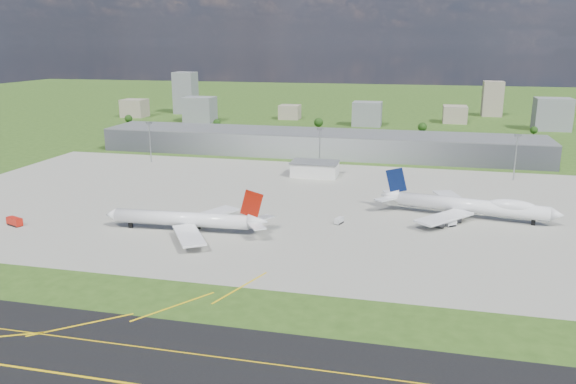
% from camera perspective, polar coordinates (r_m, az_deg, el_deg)
% --- Properties ---
extents(ground, '(1400.00, 1400.00, 0.00)m').
position_cam_1_polar(ground, '(373.80, 2.62, 3.43)').
color(ground, '#304F18').
rests_on(ground, ground).
extents(taxiway, '(1400.00, 60.00, 0.06)m').
position_cam_1_polar(taxiway, '(141.52, -18.14, -17.70)').
color(taxiway, black).
rests_on(taxiway, ground).
extents(apron, '(360.00, 190.00, 0.08)m').
position_cam_1_polar(apron, '(267.12, 0.39, -1.26)').
color(apron, gray).
rests_on(apron, ground).
extents(terminal, '(300.00, 42.00, 15.00)m').
position_cam_1_polar(terminal, '(386.91, 3.05, 4.94)').
color(terminal, gray).
rests_on(terminal, ground).
extents(ops_building, '(26.00, 16.00, 8.00)m').
position_cam_1_polar(ops_building, '(323.11, 2.74, 2.31)').
color(ops_building, silver).
rests_on(ops_building, ground).
extents(mast_west, '(3.50, 2.00, 25.90)m').
position_cam_1_polar(mast_west, '(369.74, -13.88, 5.67)').
color(mast_west, gray).
rests_on(mast_west, ground).
extents(mast_center, '(3.50, 2.00, 25.90)m').
position_cam_1_polar(mast_center, '(334.93, 3.24, 5.15)').
color(mast_center, gray).
rests_on(mast_center, ground).
extents(mast_east, '(3.50, 2.00, 25.90)m').
position_cam_1_polar(mast_east, '(334.45, 22.19, 4.05)').
color(mast_east, gray).
rests_on(mast_east, ground).
extents(airliner_red_twin, '(69.12, 53.84, 18.97)m').
position_cam_1_polar(airliner_red_twin, '(231.27, -10.19, -2.80)').
color(airliner_red_twin, white).
rests_on(airliner_red_twin, ground).
extents(airliner_blue_quad, '(76.63, 59.47, 20.08)m').
position_cam_1_polar(airliner_blue_quad, '(257.56, 18.08, -1.36)').
color(airliner_blue_quad, white).
rests_on(airliner_blue_quad, ground).
extents(fire_truck, '(8.36, 5.54, 3.48)m').
position_cam_1_polar(fire_truck, '(262.40, -26.02, -2.74)').
color(fire_truck, red).
rests_on(fire_truck, ground).
extents(tug_yellow, '(4.19, 3.13, 1.84)m').
position_cam_1_polar(tug_yellow, '(255.43, -13.29, -2.22)').
color(tug_yellow, '#EAA20D').
rests_on(tug_yellow, ground).
extents(van_white_near, '(3.86, 5.53, 2.58)m').
position_cam_1_polar(van_white_near, '(239.48, 5.20, -2.94)').
color(van_white_near, silver).
rests_on(van_white_near, ground).
extents(van_white_far, '(4.96, 4.51, 2.40)m').
position_cam_1_polar(van_white_far, '(244.97, 16.22, -3.10)').
color(van_white_far, white).
rests_on(van_white_far, ground).
extents(bldg_far_w, '(24.00, 20.00, 18.00)m').
position_cam_1_polar(bldg_far_w, '(606.20, -15.32, 8.22)').
color(bldg_far_w, gray).
rests_on(bldg_far_w, ground).
extents(bldg_w, '(28.00, 22.00, 24.00)m').
position_cam_1_polar(bldg_w, '(553.94, -8.94, 8.29)').
color(bldg_w, slate).
rests_on(bldg_w, ground).
extents(bldg_cw, '(20.00, 18.00, 14.00)m').
position_cam_1_polar(bldg_cw, '(568.58, 0.18, 8.13)').
color(bldg_cw, gray).
rests_on(bldg_cw, ground).
extents(bldg_c, '(26.00, 20.00, 22.00)m').
position_cam_1_polar(bldg_c, '(526.13, 8.04, 7.87)').
color(bldg_c, slate).
rests_on(bldg_c, ground).
extents(bldg_ce, '(22.00, 24.00, 16.00)m').
position_cam_1_polar(bldg_ce, '(565.14, 16.58, 7.57)').
color(bldg_ce, gray).
rests_on(bldg_ce, ground).
extents(bldg_e, '(30.00, 22.00, 28.00)m').
position_cam_1_polar(bldg_e, '(545.59, 25.26, 7.16)').
color(bldg_e, slate).
rests_on(bldg_e, ground).
extents(bldg_tall_w, '(22.00, 20.00, 44.00)m').
position_cam_1_polar(bldg_tall_w, '(623.41, -10.37, 9.88)').
color(bldg_tall_w, slate).
rests_on(bldg_tall_w, ground).
extents(bldg_tall_e, '(20.00, 18.00, 36.00)m').
position_cam_1_polar(bldg_tall_e, '(627.10, 20.06, 8.89)').
color(bldg_tall_e, gray).
rests_on(bldg_tall_e, ground).
extents(tree_far_w, '(7.20, 7.20, 8.80)m').
position_cam_1_polar(tree_far_w, '(553.55, -15.90, 7.19)').
color(tree_far_w, '#382314').
rests_on(tree_far_w, ground).
extents(tree_w, '(6.75, 6.75, 8.25)m').
position_cam_1_polar(tree_w, '(511.68, -7.23, 7.00)').
color(tree_w, '#382314').
rests_on(tree_w, ground).
extents(tree_c, '(8.10, 8.10, 9.90)m').
position_cam_1_polar(tree_c, '(502.49, 3.12, 7.07)').
color(tree_c, '#382314').
rests_on(tree_c, ground).
extents(tree_e, '(7.65, 7.65, 9.35)m').
position_cam_1_polar(tree_e, '(490.10, 13.49, 6.44)').
color(tree_e, '#382314').
rests_on(tree_e, ground).
extents(tree_far_e, '(6.30, 6.30, 7.70)m').
position_cam_1_polar(tree_far_e, '(508.80, 23.71, 5.78)').
color(tree_far_e, '#382314').
rests_on(tree_far_e, ground).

